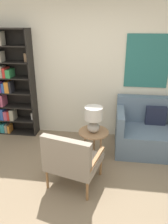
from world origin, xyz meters
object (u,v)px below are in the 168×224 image
(armchair, at_px, (71,159))
(side_table, at_px, (94,135))
(bookshelf, at_px, (6,85))
(couch, at_px, (168,133))
(table_lamp, at_px, (94,117))

(armchair, height_order, side_table, armchair)
(bookshelf, bearing_deg, couch, -4.92)
(couch, distance_m, side_table, 1.42)
(couch, bearing_deg, side_table, -157.01)
(side_table, bearing_deg, armchair, -110.59)
(side_table, relative_size, table_lamp, 1.33)
(armchair, xyz_separation_m, table_lamp, (0.24, 0.64, 0.35))
(couch, bearing_deg, armchair, -141.96)
(side_table, xyz_separation_m, table_lamp, (-0.00, -0.02, 0.33))
(table_lamp, bearing_deg, side_table, 78.61)
(side_table, bearing_deg, couch, 22.99)
(bookshelf, relative_size, side_table, 3.69)
(bookshelf, distance_m, side_table, 2.06)
(bookshelf, distance_m, couch, 3.19)
(side_table, bearing_deg, table_lamp, -101.39)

